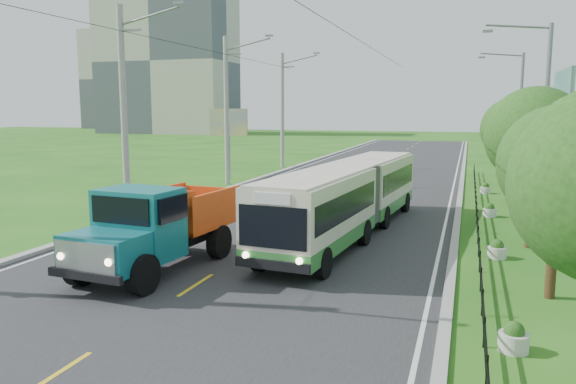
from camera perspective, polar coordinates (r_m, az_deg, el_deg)
The scene contains 28 objects.
ground at distance 17.02m, azimuth -9.33°, elevation -9.35°, with size 240.00×240.00×0.00m, color #1E5A15.
road at distance 35.57m, azimuth 5.50°, elevation 0.05°, with size 14.00×120.00×0.02m, color #28282B.
curb_left at distance 37.74m, azimuth -5.24°, elevation 0.63°, with size 0.40×120.00×0.15m, color #9E9E99.
curb_right at distance 34.76m, azimuth 17.08°, elevation -0.41°, with size 0.30×120.00×0.10m, color #9E9E99.
edge_line_left at distance 37.53m, azimuth -4.47°, elevation 0.52°, with size 0.12×120.00×0.00m, color silver.
edge_line_right at distance 34.78m, azimuth 16.26°, elevation -0.42°, with size 0.12×120.00×0.00m, color silver.
centre_dash at distance 17.01m, azimuth -9.33°, elevation -9.28°, with size 0.12×2.20×0.00m, color yellow.
railing_right at distance 28.80m, azimuth 18.60°, elevation -1.75°, with size 0.04×40.00×0.60m, color black.
pole_near at distance 28.20m, azimuth -16.28°, elevation 7.95°, with size 3.51×0.32×10.00m.
pole_mid at distance 38.73m, azimuth -6.22°, elevation 8.27°, with size 3.51×0.32×10.00m.
pole_far at distance 49.93m, azimuth -0.55°, elevation 8.34°, with size 3.51×0.32×10.00m.
tree_second at distance 16.77m, azimuth 25.87°, elevation 1.95°, with size 3.18×3.26×5.30m.
tree_third at distance 22.68m, azimuth 23.89°, elevation 4.73°, with size 3.60×3.62×6.00m.
tree_fourth at distance 28.67m, azimuth 22.63°, elevation 4.62°, with size 3.24×3.31×5.40m.
tree_fifth at distance 34.63m, azimuth 21.86°, elevation 5.65°, with size 3.48×3.52×5.80m.
tree_back at distance 40.62m, azimuth 21.28°, elevation 5.72°, with size 3.30×3.36×5.50m.
streetlight_mid at distance 28.56m, azimuth 24.38°, elevation 7.16°, with size 3.02×0.20×9.07m.
streetlight_far at distance 42.50m, azimuth 22.30°, elevation 7.45°, with size 3.02×0.20×9.07m.
planter_front at distance 13.36m, azimuth 21.94°, elevation -13.63°, with size 0.64×0.64×0.67m.
planter_near at distance 20.99m, azimuth 20.46°, elevation -5.56°, with size 0.64×0.64×0.67m.
planter_mid at distance 28.82m, azimuth 19.79°, elevation -1.83°, with size 0.64×0.64×0.67m.
planter_far at distance 36.73m, azimuth 19.41°, elevation 0.31°, with size 0.64×0.64×0.67m.
billboard_left at distance 42.00m, azimuth -6.07°, elevation 6.60°, with size 3.00×0.20×5.20m.
billboard_right at distance 34.72m, azimuth 26.07°, elevation 7.87°, with size 0.24×6.00×7.30m.
apartment_near at distance 126.36m, azimuth -12.16°, elevation 12.70°, with size 28.00×14.00×30.00m, color #B7B2A3.
apartment_far at distance 160.55m, azimuth -15.49°, elevation 10.92°, with size 24.00×14.00×26.00m, color #B7B2A3.
bus at distance 23.04m, azimuth 6.14°, elevation -0.22°, with size 3.77×14.99×2.86m.
dump_truck at distance 18.52m, azimuth -13.13°, elevation -2.99°, with size 3.07×6.79×2.77m.
Camera 1 is at (7.49, -14.38, 5.16)m, focal length 35.00 mm.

